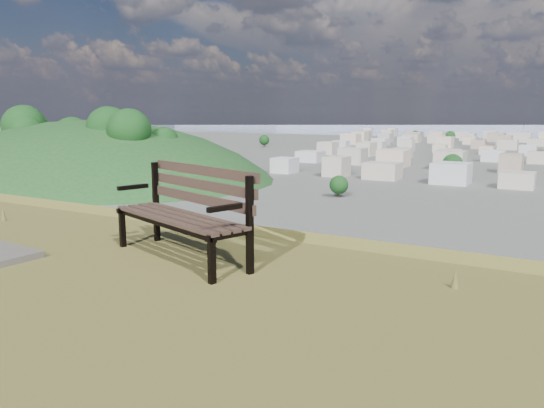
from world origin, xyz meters
The scene contains 3 objects.
park_bench centered at (-0.33, 2.80, 25.56)m, with size 1.98×1.17×0.99m.
green_wooded_hill centered at (-166.78, 147.19, 0.13)m, with size 178.61×142.89×89.31m.
city_trees centered at (-26.39, 319.00, 4.83)m, with size 406.52×387.20×9.98m.
Camera 1 is at (3.25, -1.59, 26.58)m, focal length 35.00 mm.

